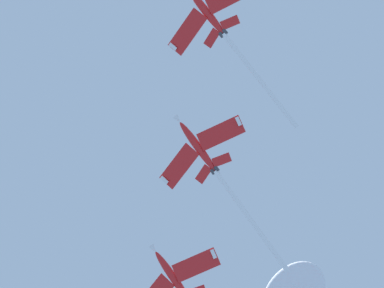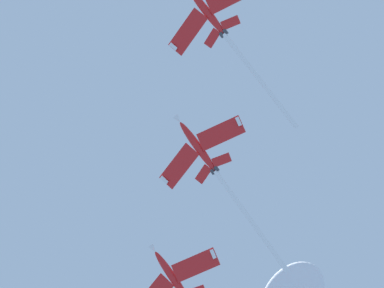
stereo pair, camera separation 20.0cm
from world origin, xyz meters
The scene contains 2 objects.
jet_second centered at (19.62, -34.43, 144.48)m, with size 20.30×30.37×17.87m.
jet_third centered at (43.10, -43.42, 135.78)m, with size 20.74×30.50×17.72m.
Camera 1 is at (-2.72, -17.81, 1.98)m, focal length 69.65 mm.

